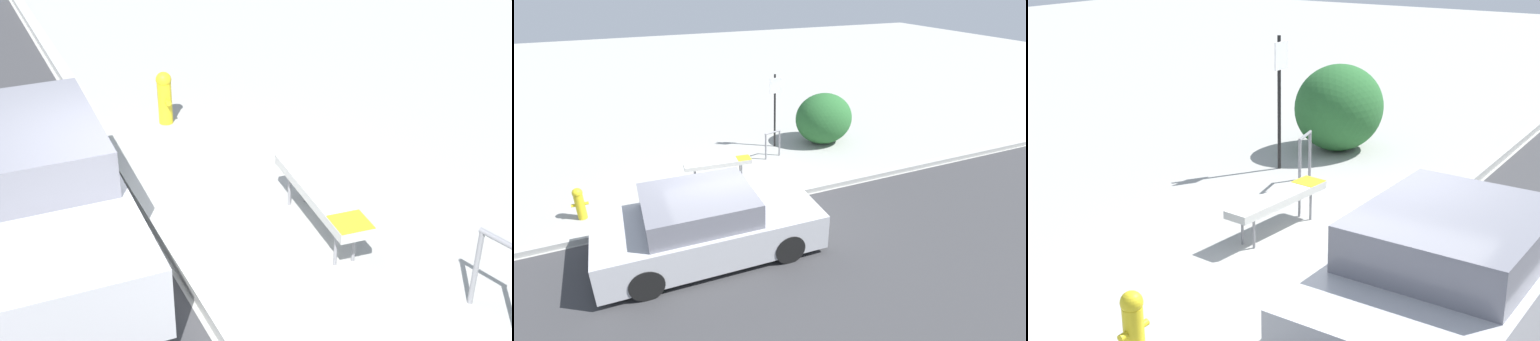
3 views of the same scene
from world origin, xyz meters
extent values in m
plane|color=#9E9E99|center=(0.00, 0.00, 0.00)|extent=(60.00, 60.00, 0.00)
cube|color=#A8A8A3|center=(0.00, 0.00, 0.07)|extent=(60.00, 0.20, 0.13)
cylinder|color=gray|center=(-0.33, 1.51, 0.21)|extent=(0.04, 0.04, 0.42)
cylinder|color=gray|center=(0.90, 1.40, 0.21)|extent=(0.04, 0.04, 0.42)
cylinder|color=gray|center=(-0.31, 1.71, 0.21)|extent=(0.04, 0.04, 0.42)
cylinder|color=gray|center=(0.92, 1.60, 0.21)|extent=(0.04, 0.04, 0.42)
cube|color=#B2B2AD|center=(0.30, 1.56, 0.48)|extent=(1.79, 0.53, 0.11)
cube|color=yellow|center=(0.99, 1.49, 0.54)|extent=(0.39, 0.39, 0.01)
cylinder|color=gray|center=(1.96, 2.24, 0.40)|extent=(0.05, 0.05, 0.80)
cylinder|color=gray|center=(2.20, 2.29, 0.80)|extent=(0.55, 0.17, 0.05)
cylinder|color=gold|center=(-3.08, 0.95, 0.30)|extent=(0.20, 0.20, 0.60)
sphere|color=gold|center=(-3.08, 0.95, 0.66)|extent=(0.22, 0.22, 0.22)
cylinder|color=gold|center=(-3.22, 0.95, 0.36)|extent=(0.08, 0.07, 0.07)
cylinder|color=gold|center=(-2.94, 0.95, 0.36)|extent=(0.08, 0.07, 0.07)
cylinder|color=black|center=(0.60, -0.51, 0.30)|extent=(0.60, 0.20, 0.60)
cylinder|color=black|center=(-2.02, -0.43, 0.30)|extent=(0.60, 0.20, 0.60)
cube|color=#B7B7BC|center=(-0.73, -1.34, 0.50)|extent=(4.28, 1.99, 0.71)
cube|color=slate|center=(-0.90, -1.33, 1.08)|extent=(2.08, 1.74, 0.50)
camera|label=1|loc=(5.89, -1.80, 4.28)|focal=50.00mm
camera|label=2|loc=(-2.21, -7.72, 4.98)|focal=28.00mm
camera|label=3|loc=(-7.22, -3.44, 3.92)|focal=50.00mm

